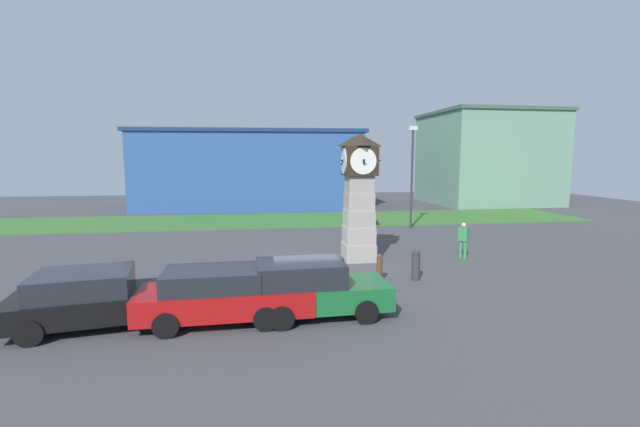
{
  "coord_description": "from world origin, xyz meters",
  "views": [
    {
      "loc": [
        -1.81,
        -16.57,
        4.36
      ],
      "look_at": [
        0.98,
        2.42,
        1.87
      ],
      "focal_mm": 24.0,
      "sensor_mm": 36.0,
      "label": 1
    }
  ],
  "objects_px": {
    "clock_tower": "(359,195)",
    "street_lamp_far_side": "(412,170)",
    "bollard_mid_row": "(340,269)",
    "bollard_far_row": "(379,268)",
    "bollard_near_tower": "(303,272)",
    "car_near_tower": "(223,295)",
    "bollard_end_row": "(416,265)",
    "car_navy_sedan": "(94,298)",
    "bench": "(372,217)",
    "car_by_building": "(308,288)",
    "pedestrian_near_bench": "(463,238)"
  },
  "relations": [
    {
      "from": "bollard_end_row",
      "to": "bench",
      "type": "relative_size",
      "value": 0.68
    },
    {
      "from": "car_navy_sedan",
      "to": "bench",
      "type": "xyz_separation_m",
      "value": [
        11.78,
        15.72,
        -0.22
      ]
    },
    {
      "from": "bollard_end_row",
      "to": "pedestrian_near_bench",
      "type": "xyz_separation_m",
      "value": [
        3.27,
        2.93,
        0.32
      ]
    },
    {
      "from": "clock_tower",
      "to": "street_lamp_far_side",
      "type": "bearing_deg",
      "value": 56.14
    },
    {
      "from": "bollard_mid_row",
      "to": "street_lamp_far_side",
      "type": "xyz_separation_m",
      "value": [
        6.66,
        11.05,
        3.17
      ]
    },
    {
      "from": "car_navy_sedan",
      "to": "car_near_tower",
      "type": "xyz_separation_m",
      "value": [
        3.32,
        -0.24,
        0.0
      ]
    },
    {
      "from": "pedestrian_near_bench",
      "to": "bench",
      "type": "bearing_deg",
      "value": 97.69
    },
    {
      "from": "bollard_near_tower",
      "to": "bollard_mid_row",
      "type": "relative_size",
      "value": 0.96
    },
    {
      "from": "bench",
      "to": "pedestrian_near_bench",
      "type": "xyz_separation_m",
      "value": [
        1.35,
        -10.03,
        0.38
      ]
    },
    {
      "from": "bench",
      "to": "car_by_building",
      "type": "bearing_deg",
      "value": -111.18
    },
    {
      "from": "clock_tower",
      "to": "car_by_building",
      "type": "bearing_deg",
      "value": -115.06
    },
    {
      "from": "pedestrian_near_bench",
      "to": "street_lamp_far_side",
      "type": "distance_m",
      "value": 8.67
    },
    {
      "from": "bollard_near_tower",
      "to": "car_by_building",
      "type": "xyz_separation_m",
      "value": [
        -0.18,
        -2.96,
        0.32
      ]
    },
    {
      "from": "bollard_end_row",
      "to": "street_lamp_far_side",
      "type": "height_order",
      "value": "street_lamp_far_side"
    },
    {
      "from": "car_by_building",
      "to": "street_lamp_far_side",
      "type": "xyz_separation_m",
      "value": [
        8.14,
        14.04,
        2.87
      ]
    },
    {
      "from": "bollard_near_tower",
      "to": "pedestrian_near_bench",
      "type": "distance_m",
      "value": 7.88
    },
    {
      "from": "car_by_building",
      "to": "bench",
      "type": "relative_size",
      "value": 2.6
    },
    {
      "from": "bollard_end_row",
      "to": "bench",
      "type": "height_order",
      "value": "bollard_end_row"
    },
    {
      "from": "bollard_near_tower",
      "to": "street_lamp_far_side",
      "type": "xyz_separation_m",
      "value": [
        7.97,
        11.08,
        3.18
      ]
    },
    {
      "from": "clock_tower",
      "to": "car_navy_sedan",
      "type": "distance_m",
      "value": 10.71
    },
    {
      "from": "car_navy_sedan",
      "to": "pedestrian_near_bench",
      "type": "relative_size",
      "value": 2.81
    },
    {
      "from": "car_navy_sedan",
      "to": "street_lamp_far_side",
      "type": "distance_m",
      "value": 19.78
    },
    {
      "from": "car_near_tower",
      "to": "street_lamp_far_side",
      "type": "relative_size",
      "value": 0.73
    },
    {
      "from": "bollard_mid_row",
      "to": "bollard_far_row",
      "type": "bearing_deg",
      "value": -1.46
    },
    {
      "from": "car_near_tower",
      "to": "clock_tower",
      "type": "bearing_deg",
      "value": 50.49
    },
    {
      "from": "pedestrian_near_bench",
      "to": "street_lamp_far_side",
      "type": "xyz_separation_m",
      "value": [
        0.64,
        8.2,
        2.75
      ]
    },
    {
      "from": "car_by_building",
      "to": "street_lamp_far_side",
      "type": "bearing_deg",
      "value": 59.87
    },
    {
      "from": "bollard_far_row",
      "to": "car_near_tower",
      "type": "distance_m",
      "value": 6.04
    },
    {
      "from": "bollard_far_row",
      "to": "bollard_near_tower",
      "type": "bearing_deg",
      "value": 179.68
    },
    {
      "from": "car_navy_sedan",
      "to": "bench",
      "type": "relative_size",
      "value": 2.68
    },
    {
      "from": "clock_tower",
      "to": "bollard_end_row",
      "type": "relative_size",
      "value": 4.71
    },
    {
      "from": "bollard_end_row",
      "to": "car_navy_sedan",
      "type": "bearing_deg",
      "value": -164.34
    },
    {
      "from": "clock_tower",
      "to": "bollard_mid_row",
      "type": "distance_m",
      "value": 4.26
    },
    {
      "from": "bollard_mid_row",
      "to": "bollard_near_tower",
      "type": "bearing_deg",
      "value": -179.09
    },
    {
      "from": "bollard_end_row",
      "to": "car_navy_sedan",
      "type": "height_order",
      "value": "car_navy_sedan"
    },
    {
      "from": "clock_tower",
      "to": "bollard_far_row",
      "type": "distance_m",
      "value": 4.02
    },
    {
      "from": "bollard_near_tower",
      "to": "car_near_tower",
      "type": "distance_m",
      "value": 3.95
    },
    {
      "from": "car_navy_sedan",
      "to": "car_by_building",
      "type": "bearing_deg",
      "value": -1.47
    },
    {
      "from": "bollard_mid_row",
      "to": "bollard_end_row",
      "type": "relative_size",
      "value": 0.84
    },
    {
      "from": "bollard_near_tower",
      "to": "car_by_building",
      "type": "bearing_deg",
      "value": -93.41
    },
    {
      "from": "pedestrian_near_bench",
      "to": "clock_tower",
      "type": "bearing_deg",
      "value": 174.79
    },
    {
      "from": "car_by_building",
      "to": "pedestrian_near_bench",
      "type": "height_order",
      "value": "pedestrian_near_bench"
    },
    {
      "from": "clock_tower",
      "to": "car_near_tower",
      "type": "height_order",
      "value": "clock_tower"
    },
    {
      "from": "car_navy_sedan",
      "to": "bollard_mid_row",
      "type": "bearing_deg",
      "value": 21.73
    },
    {
      "from": "car_near_tower",
      "to": "street_lamp_far_side",
      "type": "height_order",
      "value": "street_lamp_far_side"
    },
    {
      "from": "bollard_end_row",
      "to": "bollard_mid_row",
      "type": "bearing_deg",
      "value": 178.48
    },
    {
      "from": "bollard_far_row",
      "to": "car_by_building",
      "type": "distance_m",
      "value": 4.14
    },
    {
      "from": "bollard_mid_row",
      "to": "bollard_far_row",
      "type": "distance_m",
      "value": 1.41
    },
    {
      "from": "bollard_end_row",
      "to": "car_by_building",
      "type": "xyz_separation_m",
      "value": [
        -4.23,
        -2.91,
        0.21
      ]
    },
    {
      "from": "clock_tower",
      "to": "bollard_mid_row",
      "type": "bearing_deg",
      "value": -113.68
    }
  ]
}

